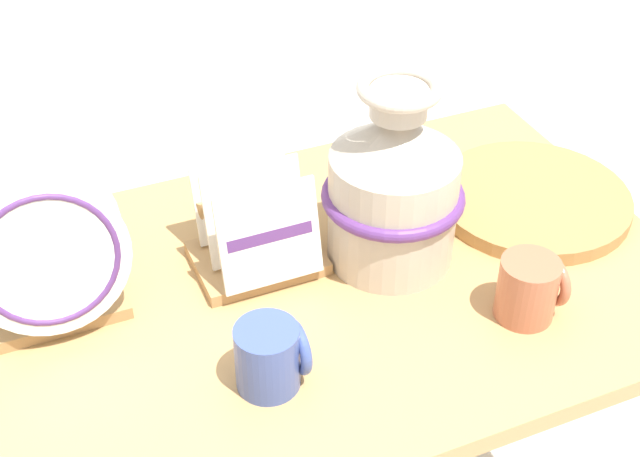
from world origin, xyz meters
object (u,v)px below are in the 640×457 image
mug_terracotta_glaze (530,288)px  ceramic_vase (394,186)px  dish_rack_round_plates (47,259)px  mug_cobalt_glaze (271,356)px  dish_rack_square_plates (256,238)px  wicker_charger_stack (533,199)px

mug_terracotta_glaze → ceramic_vase: bearing=121.9°
ceramic_vase → mug_terracotta_glaze: 0.27m
mug_terracotta_glaze → dish_rack_round_plates: bearing=156.4°
dish_rack_round_plates → mug_terracotta_glaze: 0.73m
dish_rack_round_plates → mug_terracotta_glaze: size_ratio=2.52×
ceramic_vase → mug_cobalt_glaze: size_ratio=3.16×
mug_terracotta_glaze → dish_rack_square_plates: bearing=141.1°
mug_cobalt_glaze → dish_rack_square_plates: bearing=74.7°
dish_rack_round_plates → ceramic_vase: bearing=-8.5°
mug_terracotta_glaze → mug_cobalt_glaze: bearing=177.2°
dish_rack_round_plates → dish_rack_square_plates: dish_rack_round_plates is taller
dish_rack_square_plates → wicker_charger_stack: dish_rack_square_plates is taller
dish_rack_round_plates → wicker_charger_stack: size_ratio=0.74×
ceramic_vase → mug_terracotta_glaze: ceramic_vase is taller
dish_rack_square_plates → mug_terracotta_glaze: size_ratio=2.01×
mug_cobalt_glaze → wicker_charger_stack: bearing=20.3°
dish_rack_square_plates → mug_terracotta_glaze: 0.44m
ceramic_vase → mug_terracotta_glaze: size_ratio=3.16×
dish_rack_round_plates → dish_rack_square_plates: bearing=-2.5°
ceramic_vase → wicker_charger_stack: ceramic_vase is taller
mug_cobalt_glaze → dish_rack_round_plates: bearing=133.1°
dish_rack_square_plates → mug_cobalt_glaze: bearing=-105.3°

